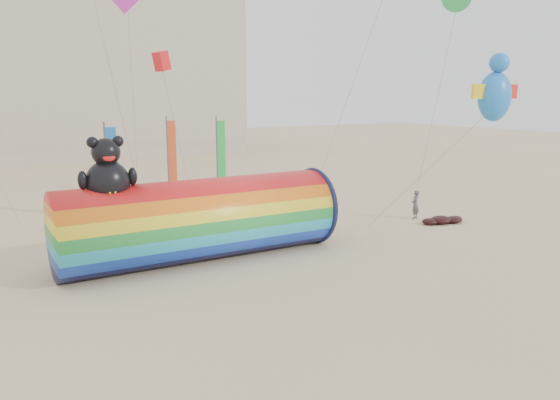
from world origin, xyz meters
TOP-DOWN VIEW (x-y plane):
  - ground at (0.00, 0.00)m, footprint 160.00×160.00m
  - windsock_assembly at (-2.38, 2.96)m, footprint 11.29×3.44m
  - kite_handler at (10.36, 3.89)m, footprint 0.67×0.57m
  - fabric_bundle at (10.88, 2.37)m, footprint 2.62×1.35m
  - festival_banners at (0.80, 15.18)m, footprint 8.67×5.43m

SIDE VIEW (x-z plane):
  - ground at x=0.00m, z-range 0.00..0.00m
  - fabric_bundle at x=10.88m, z-range -0.03..0.37m
  - kite_handler at x=10.36m, z-range 0.00..1.54m
  - windsock_assembly at x=-2.38m, z-range -0.88..4.33m
  - festival_banners at x=0.80m, z-range 0.04..5.24m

